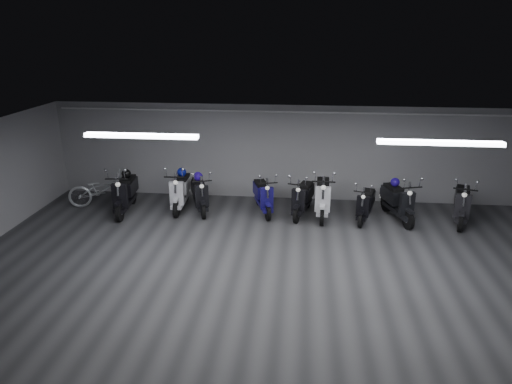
# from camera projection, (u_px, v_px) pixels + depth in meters

# --- Properties ---
(floor) EXTENTS (14.00, 10.00, 0.01)m
(floor) POSITION_uv_depth(u_px,v_px,m) (281.00, 284.00, 9.21)
(floor) COLOR #343437
(floor) RESTS_ON ground
(ceiling) EXTENTS (14.00, 10.00, 0.01)m
(ceiling) POSITION_uv_depth(u_px,v_px,m) (284.00, 148.00, 8.27)
(ceiling) COLOR gray
(ceiling) RESTS_ON ground
(back_wall) EXTENTS (14.00, 0.01, 2.80)m
(back_wall) POSITION_uv_depth(u_px,v_px,m) (290.00, 153.00, 13.43)
(back_wall) COLOR #949497
(back_wall) RESTS_ON ground
(fluor_strip_left) EXTENTS (2.40, 0.18, 0.08)m
(fluor_strip_left) POSITION_uv_depth(u_px,v_px,m) (141.00, 136.00, 9.51)
(fluor_strip_left) COLOR white
(fluor_strip_left) RESTS_ON ceiling
(fluor_strip_right) EXTENTS (2.40, 0.18, 0.08)m
(fluor_strip_right) POSITION_uv_depth(u_px,v_px,m) (440.00, 143.00, 8.94)
(fluor_strip_right) COLOR white
(fluor_strip_right) RESTS_ON ceiling
(conduit) EXTENTS (13.60, 0.05, 0.05)m
(conduit) POSITION_uv_depth(u_px,v_px,m) (291.00, 112.00, 12.94)
(conduit) COLOR white
(conduit) RESTS_ON back_wall
(scooter_0) EXTENTS (0.85, 2.02, 1.46)m
(scooter_0) POSITION_uv_depth(u_px,v_px,m) (125.00, 187.00, 12.58)
(scooter_0) COLOR black
(scooter_0) RESTS_ON floor
(scooter_2) EXTENTS (0.71, 1.92, 1.41)m
(scooter_2) POSITION_uv_depth(u_px,v_px,m) (180.00, 185.00, 12.83)
(scooter_2) COLOR silver
(scooter_2) RESTS_ON floor
(scooter_3) EXTENTS (1.15, 1.86, 1.31)m
(scooter_3) POSITION_uv_depth(u_px,v_px,m) (200.00, 189.00, 12.69)
(scooter_3) COLOR black
(scooter_3) RESTS_ON floor
(scooter_4) EXTENTS (1.07, 1.82, 1.29)m
(scooter_4) POSITION_uv_depth(u_px,v_px,m) (263.00, 190.00, 12.60)
(scooter_4) COLOR navy
(scooter_4) RESTS_ON floor
(scooter_5) EXTENTS (1.00, 1.85, 1.31)m
(scooter_5) POSITION_uv_depth(u_px,v_px,m) (303.00, 193.00, 12.40)
(scooter_5) COLOR black
(scooter_5) RESTS_ON floor
(scooter_6) EXTENTS (0.73, 1.99, 1.47)m
(scooter_6) POSITION_uv_depth(u_px,v_px,m) (323.00, 190.00, 12.35)
(scooter_6) COLOR white
(scooter_6) RESTS_ON floor
(scooter_7) EXTENTS (0.99, 1.68, 1.19)m
(scooter_7) POSITION_uv_depth(u_px,v_px,m) (366.00, 199.00, 12.10)
(scooter_7) COLOR black
(scooter_7) RESTS_ON floor
(scooter_8) EXTENTS (1.13, 1.95, 1.38)m
(scooter_8) POSITION_uv_depth(u_px,v_px,m) (399.00, 196.00, 12.08)
(scooter_8) COLOR black
(scooter_8) RESTS_ON floor
(scooter_9) EXTENTS (1.13, 1.97, 1.39)m
(scooter_9) POSITION_uv_depth(u_px,v_px,m) (463.00, 198.00, 11.91)
(scooter_9) COLOR black
(scooter_9) RESTS_ON floor
(bicycle) EXTENTS (1.98, 1.21, 1.21)m
(bicycle) POSITION_uv_depth(u_px,v_px,m) (102.00, 186.00, 13.10)
(bicycle) COLOR silver
(bicycle) RESTS_ON floor
(helmet_0) EXTENTS (0.24, 0.24, 0.24)m
(helmet_0) POSITION_uv_depth(u_px,v_px,m) (395.00, 182.00, 12.22)
(helmet_0) COLOR #1D0B7D
(helmet_0) RESTS_ON scooter_8
(helmet_1) EXTENTS (0.26, 0.26, 0.26)m
(helmet_1) POSITION_uv_depth(u_px,v_px,m) (126.00, 174.00, 12.73)
(helmet_1) COLOR black
(helmet_1) RESTS_ON scooter_0
(helmet_2) EXTENTS (0.26, 0.26, 0.26)m
(helmet_2) POSITION_uv_depth(u_px,v_px,m) (198.00, 176.00, 12.82)
(helmet_2) COLOR #270D94
(helmet_2) RESTS_ON scooter_3
(helmet_3) EXTENTS (0.26, 0.26, 0.26)m
(helmet_3) POSITION_uv_depth(u_px,v_px,m) (182.00, 172.00, 12.98)
(helmet_3) COLOR #0C158C
(helmet_3) RESTS_ON scooter_2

